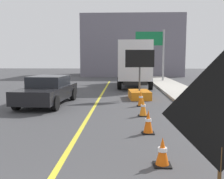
{
  "coord_description": "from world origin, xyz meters",
  "views": [
    {
      "loc": [
        1.31,
        -1.82,
        2.19
      ],
      "look_at": [
        1.04,
        4.73,
        1.43
      ],
      "focal_mm": 41.91,
      "sensor_mm": 36.0,
      "label": 1
    }
  ],
  "objects": [
    {
      "name": "traffic_cone_far_lane",
      "position": [
        2.1,
        8.16,
        0.35
      ],
      "size": [
        0.36,
        0.36,
        0.72
      ],
      "color": "black",
      "rests_on": "ground"
    },
    {
      "name": "highway_guide_sign",
      "position": [
        4.42,
        23.65,
        3.42
      ],
      "size": [
        2.79,
        0.27,
        5.0
      ],
      "color": "gray",
      "rests_on": "ground"
    },
    {
      "name": "box_truck",
      "position": [
        2.26,
        19.02,
        1.87
      ],
      "size": [
        2.7,
        7.36,
        3.49
      ],
      "color": "black",
      "rests_on": "ground"
    },
    {
      "name": "traffic_cone_curbside",
      "position": [
        2.16,
        10.31,
        0.37
      ],
      "size": [
        0.36,
        0.36,
        0.76
      ],
      "color": "black",
      "rests_on": "ground"
    },
    {
      "name": "lane_center_stripe",
      "position": [
        0.0,
        6.0,
        0.0
      ],
      "size": [
        0.14,
        36.0,
        0.01
      ],
      "primitive_type": "cube",
      "color": "yellow",
      "rests_on": "ground"
    },
    {
      "name": "pickup_car",
      "position": [
        -2.32,
        10.63,
        0.7
      ],
      "size": [
        2.19,
        4.62,
        1.38
      ],
      "color": "black",
      "rests_on": "ground"
    },
    {
      "name": "traffic_cone_near_sign",
      "position": [
        2.13,
        3.41,
        0.3
      ],
      "size": [
        0.36,
        0.36,
        0.6
      ],
      "color": "black",
      "rests_on": "ground"
    },
    {
      "name": "roadwork_sign",
      "position": [
        2.6,
        1.54,
        1.47
      ],
      "size": [
        1.61,
        0.3,
        2.33
      ],
      "color": "#593819",
      "rests_on": "ground"
    },
    {
      "name": "arrow_board_trailer",
      "position": [
        2.24,
        12.64,
        0.48
      ],
      "size": [
        1.6,
        1.88,
        2.7
      ],
      "color": "orange",
      "rests_on": "ground"
    },
    {
      "name": "far_building_block",
      "position": [
        2.48,
        34.84,
        3.89
      ],
      "size": [
        12.88,
        8.79,
        7.77
      ],
      "primitive_type": "cube",
      "color": "slate",
      "rests_on": "ground"
    },
    {
      "name": "traffic_cone_mid_lane",
      "position": [
        2.07,
        5.78,
        0.35
      ],
      "size": [
        0.36,
        0.36,
        0.72
      ],
      "color": "black",
      "rests_on": "ground"
    }
  ]
}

